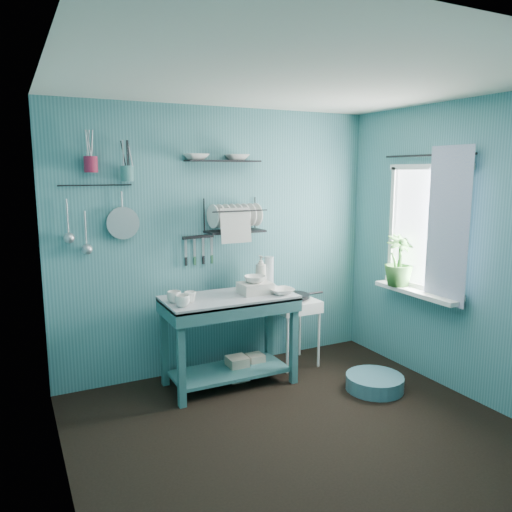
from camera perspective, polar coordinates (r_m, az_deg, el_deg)
name	(u,v)px	position (r m, az deg, el deg)	size (l,w,h in m)	color
floor	(302,434)	(3.91, 5.24, -19.64)	(3.20, 3.20, 0.00)	black
ceiling	(308,80)	(3.46, 5.92, 19.40)	(3.20, 3.20, 0.00)	silver
wall_back	(221,241)	(4.79, -4.02, 1.72)	(3.20, 3.20, 0.00)	teal
wall_front	(491,328)	(2.38, 25.29, -7.44)	(3.20, 3.20, 0.00)	teal
wall_left	(58,293)	(2.97, -21.68, -3.93)	(3.00, 3.00, 0.00)	teal
wall_right	(467,251)	(4.52, 22.98, 0.49)	(3.00, 3.00, 0.00)	teal
work_counter	(229,340)	(4.55, -3.07, -9.61)	(1.16, 0.58, 0.82)	#2F6164
mug_left	(183,301)	(4.11, -8.39, -5.11)	(0.12, 0.12, 0.10)	white
mug_mid	(190,297)	(4.23, -7.53, -4.69)	(0.10, 0.10, 0.09)	white
mug_right	(174,297)	(4.25, -9.33, -4.64)	(0.12, 0.12, 0.10)	white
wash_tub	(255,288)	(4.50, -0.10, -3.67)	(0.28, 0.22, 0.10)	beige
tub_bowl	(255,279)	(4.48, -0.10, -2.67)	(0.20, 0.20, 0.06)	white
soap_bottle	(261,271)	(4.75, 0.55, -1.74)	(0.12, 0.12, 0.30)	beige
water_bottle	(269,271)	(4.81, 1.50, -1.70)	(0.09, 0.09, 0.28)	silver
counter_bowl	(282,291)	(4.49, 2.94, -4.04)	(0.22, 0.22, 0.05)	white
hotplate_stand	(294,332)	(5.03, 4.35, -8.63)	(0.42, 0.42, 0.67)	white
frying_pan	(294,296)	(4.93, 4.41, -4.55)	(0.30, 0.30, 0.04)	black
knife_strip	(198,237)	(4.67, -6.62, 2.18)	(0.32, 0.02, 0.03)	black
dish_rack	(235,215)	(4.68, -2.42, 4.66)	(0.55, 0.24, 0.32)	black
upper_shelf	(223,161)	(4.65, -3.78, 10.78)	(0.70, 0.18, 0.01)	black
shelf_bowl_left	(196,159)	(4.56, -6.86, 10.94)	(0.22, 0.22, 0.05)	white
shelf_bowl_right	(237,151)	(4.71, -2.19, 11.93)	(0.22, 0.22, 0.05)	white
utensil_cup_magenta	(91,164)	(4.35, -18.36, 9.91)	(0.11, 0.11, 0.13)	maroon
utensil_cup_teal	(127,174)	(4.40, -14.52, 9.11)	(0.11, 0.11, 0.13)	#3A7977
colander	(123,223)	(4.45, -14.96, 3.66)	(0.28, 0.28, 0.03)	#AEB1B6
ladle_outer	(67,217)	(4.38, -20.75, 4.17)	(0.01, 0.01, 0.30)	#AEB1B6
ladle_inner	(86,229)	(4.41, -18.90, 2.95)	(0.01, 0.01, 0.30)	#AEB1B6
hook_rail	(95,185)	(4.41, -17.88, 7.71)	(0.01, 0.01, 0.60)	black
window_glass	(426,228)	(4.79, 18.91, 3.02)	(1.10, 1.10, 0.00)	white
windowsill	(416,292)	(4.83, 17.81, -3.97)	(0.16, 0.95, 0.04)	white
curtain	(448,226)	(4.54, 21.06, 3.18)	(1.35, 1.35, 0.00)	silver
curtain_rod	(427,155)	(4.74, 18.95, 10.83)	(0.02, 0.02, 1.05)	black
potted_plant	(399,260)	(4.93, 16.00, -0.48)	(0.27, 0.27, 0.49)	#346C2B
storage_tin_large	(237,368)	(4.74, -2.15, -12.69)	(0.18, 0.18, 0.22)	gray
storage_tin_small	(255,364)	(4.84, -0.09, -12.29)	(0.15, 0.15, 0.20)	gray
floor_basin	(375,383)	(4.67, 13.40, -13.89)	(0.51, 0.51, 0.13)	teal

